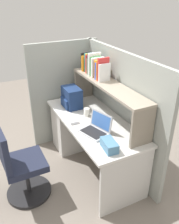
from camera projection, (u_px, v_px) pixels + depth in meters
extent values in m
plane|color=slate|center=(93.00, 165.00, 3.30)|extent=(8.00, 8.00, 0.00)
cube|color=silver|center=(93.00, 121.00, 2.97)|extent=(1.60, 0.70, 0.03)
cube|color=beige|center=(76.00, 126.00, 3.57)|extent=(0.40, 0.64, 0.70)
cube|color=beige|center=(126.00, 183.00, 2.51)|extent=(0.03, 0.64, 0.70)
cube|color=#939991|center=(119.00, 110.00, 3.09)|extent=(1.84, 0.05, 1.55)
cube|color=#939991|center=(65.00, 93.00, 3.59)|extent=(0.05, 1.06, 1.55)
cube|color=gray|center=(84.00, 84.00, 3.50)|extent=(0.03, 0.28, 0.42)
cube|color=gray|center=(143.00, 128.00, 2.38)|extent=(0.03, 0.28, 0.42)
cube|color=gray|center=(108.00, 84.00, 2.84)|extent=(1.44, 0.28, 0.03)
cube|color=black|center=(86.00, 61.00, 3.26)|extent=(0.03, 0.15, 0.24)
cube|color=orange|center=(87.00, 63.00, 3.23)|extent=(0.04, 0.16, 0.21)
cube|color=teal|center=(90.00, 62.00, 3.19)|extent=(0.04, 0.15, 0.25)
cube|color=yellow|center=(90.00, 63.00, 3.16)|extent=(0.02, 0.14, 0.25)
cube|color=red|center=(91.00, 64.00, 3.14)|extent=(0.02, 0.17, 0.24)
cube|color=olive|center=(92.00, 66.00, 3.12)|extent=(0.04, 0.14, 0.20)
cube|color=teal|center=(94.00, 64.00, 3.08)|extent=(0.03, 0.18, 0.28)
cube|color=white|center=(94.00, 64.00, 3.04)|extent=(0.03, 0.17, 0.29)
cube|color=green|center=(96.00, 66.00, 3.02)|extent=(0.02, 0.15, 0.25)
cube|color=white|center=(98.00, 67.00, 3.00)|extent=(0.04, 0.18, 0.24)
cube|color=orange|center=(100.00, 69.00, 2.97)|extent=(0.04, 0.14, 0.22)
cube|color=blue|center=(101.00, 71.00, 2.92)|extent=(0.04, 0.15, 0.21)
cube|color=orange|center=(102.00, 71.00, 2.89)|extent=(0.02, 0.16, 0.23)
cube|color=red|center=(103.00, 69.00, 2.86)|extent=(0.03, 0.15, 0.28)
cube|color=white|center=(104.00, 73.00, 2.84)|extent=(0.02, 0.16, 0.22)
cube|color=#B7BABF|center=(94.00, 133.00, 2.67)|extent=(0.36, 0.30, 0.02)
cube|color=black|center=(93.00, 132.00, 2.66)|extent=(0.31, 0.25, 0.00)
cube|color=#B7BABF|center=(101.00, 121.00, 2.70)|extent=(0.31, 0.13, 0.20)
cube|color=#3F72CC|center=(101.00, 121.00, 2.69)|extent=(0.27, 0.11, 0.17)
cube|color=navy|center=(72.00, 97.00, 3.23)|extent=(0.30, 0.20, 0.28)
cube|color=navy|center=(65.00, 103.00, 3.22)|extent=(0.22, 0.04, 0.12)
cube|color=silver|center=(74.00, 122.00, 2.87)|extent=(0.07, 0.11, 0.03)
cylinder|color=white|center=(87.00, 112.00, 3.03)|extent=(0.08, 0.08, 0.10)
cube|color=teal|center=(109.00, 145.00, 2.39)|extent=(0.23, 0.15, 0.10)
cylinder|color=black|center=(29.00, 191.00, 2.85)|extent=(0.52, 0.52, 0.04)
cylinder|color=#262628|center=(27.00, 177.00, 2.75)|extent=(0.05, 0.05, 0.41)
cube|color=#1E2338|center=(25.00, 163.00, 2.65)|extent=(0.44, 0.44, 0.08)
cube|color=#1E2338|center=(3.00, 150.00, 2.44)|extent=(0.40, 0.09, 0.44)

